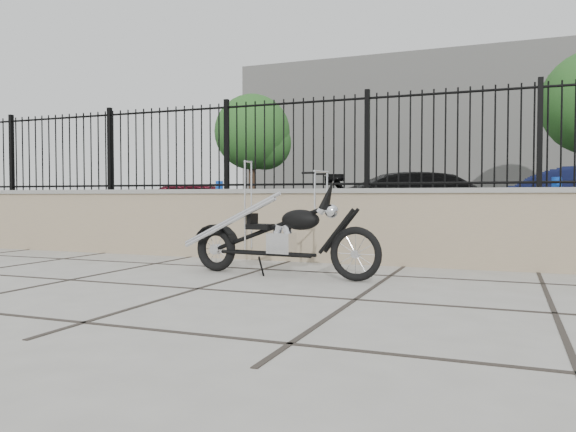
# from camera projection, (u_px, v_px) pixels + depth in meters

# --- Properties ---
(ground_plane) EXTENTS (90.00, 90.00, 0.00)m
(ground_plane) POSITION_uv_depth(u_px,v_px,m) (198.00, 289.00, 5.19)
(ground_plane) COLOR #99968E
(ground_plane) RESTS_ON ground
(parking_lot) EXTENTS (30.00, 30.00, 0.00)m
(parking_lot) POSITION_uv_depth(u_px,v_px,m) (412.00, 225.00, 16.83)
(parking_lot) COLOR black
(parking_lot) RESTS_ON ground
(retaining_wall) EXTENTS (14.00, 0.36, 0.96)m
(retaining_wall) POSITION_uv_depth(u_px,v_px,m) (293.00, 225.00, 7.50)
(retaining_wall) COLOR gray
(retaining_wall) RESTS_ON ground_plane
(iron_fence) EXTENTS (14.00, 0.08, 1.20)m
(iron_fence) POSITION_uv_depth(u_px,v_px,m) (293.00, 144.00, 7.47)
(iron_fence) COLOR black
(iron_fence) RESTS_ON retaining_wall
(background_building) EXTENTS (22.00, 6.00, 8.00)m
(background_building) POSITION_uv_depth(u_px,v_px,m) (454.00, 137.00, 29.72)
(background_building) COLOR beige
(background_building) RESTS_ON ground_plane
(chopper_motorcycle) EXTENTS (2.15, 0.61, 1.28)m
(chopper_motorcycle) POSITION_uv_depth(u_px,v_px,m) (278.00, 217.00, 6.03)
(chopper_motorcycle) COLOR black
(chopper_motorcycle) RESTS_ON ground_plane
(car_red) EXTENTS (3.86, 2.74, 1.22)m
(car_red) POSITION_uv_depth(u_px,v_px,m) (204.00, 207.00, 12.95)
(car_red) COLOR #4D0B16
(car_red) RESTS_ON parking_lot
(car_black) EXTENTS (5.08, 3.45, 1.37)m
(car_black) POSITION_uv_depth(u_px,v_px,m) (437.00, 205.00, 11.80)
(car_black) COLOR black
(car_black) RESTS_ON parking_lot
(bollard_a) EXTENTS (0.15, 0.15, 1.15)m
(bollard_a) POSITION_uv_depth(u_px,v_px,m) (219.00, 212.00, 10.49)
(bollard_a) COLOR #0E31DB
(bollard_a) RESTS_ON ground_plane
(bollard_b) EXTENTS (0.18, 0.18, 1.14)m
(bollard_b) POSITION_uv_depth(u_px,v_px,m) (556.00, 216.00, 8.14)
(bollard_b) COLOR #0A20A2
(bollard_b) RESTS_ON ground_plane
(tree_left) EXTENTS (3.03, 3.03, 5.11)m
(tree_left) POSITION_uv_depth(u_px,v_px,m) (252.00, 129.00, 22.50)
(tree_left) COLOR #382619
(tree_left) RESTS_ON ground_plane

